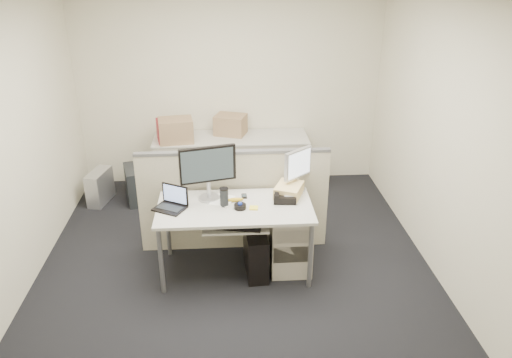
{
  "coord_description": "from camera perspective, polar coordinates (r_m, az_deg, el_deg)",
  "views": [
    {
      "loc": [
        -0.07,
        -4.26,
        2.98
      ],
      "look_at": [
        0.22,
        0.15,
        0.94
      ],
      "focal_mm": 35.0,
      "sensor_mm": 36.0,
      "label": 1
    }
  ],
  "objects": [
    {
      "name": "cardboard_box_left",
      "position": [
        6.45,
        -9.14,
        5.43
      ],
      "size": [
        0.47,
        0.38,
        0.32
      ],
      "primitive_type": "cube",
      "rotation": [
        0.0,
        0.0,
        0.15
      ],
      "color": "#89684F",
      "rests_on": "back_counter"
    },
    {
      "name": "desk",
      "position": [
        4.85,
        -2.43,
        -3.82
      ],
      "size": [
        1.5,
        0.75,
        0.73
      ],
      "color": "#B9B6AC",
      "rests_on": "floor"
    },
    {
      "name": "monitor_small",
      "position": [
        5.06,
        4.79,
        0.98
      ],
      "size": [
        0.39,
        0.37,
        0.44
      ],
      "primitive_type": "cube",
      "rotation": [
        0.0,
        0.0,
        0.7
      ],
      "color": "#B7B7BC",
      "rests_on": "desk"
    },
    {
      "name": "cardboard_box_right",
      "position": [
        6.66,
        -2.93,
        6.14
      ],
      "size": [
        0.47,
        0.41,
        0.28
      ],
      "primitive_type": "cube",
      "rotation": [
        0.0,
        0.0,
        -0.33
      ],
      "color": "#89684F",
      "rests_on": "back_counter"
    },
    {
      "name": "pc_tower_desk",
      "position": [
        5.03,
        -0.03,
        -8.33
      ],
      "size": [
        0.23,
        0.51,
        0.47
      ],
      "primitive_type": "cube",
      "rotation": [
        0.0,
        0.0,
        0.06
      ],
      "color": "black",
      "rests_on": "floor"
    },
    {
      "name": "wall_back",
      "position": [
        6.71,
        -3.05,
        10.65
      ],
      "size": [
        4.0,
        0.02,
        2.7
      ],
      "primitive_type": "cube",
      "color": "beige",
      "rests_on": "ground"
    },
    {
      "name": "wall_left",
      "position": [
        4.95,
        -26.42,
        2.84
      ],
      "size": [
        0.02,
        4.5,
        2.7
      ],
      "primitive_type": "cube",
      "color": "beige",
      "rests_on": "ground"
    },
    {
      "name": "pc_tower_spare_dark",
      "position": [
        6.61,
        -13.74,
        -0.62
      ],
      "size": [
        0.32,
        0.52,
        0.46
      ],
      "primitive_type": "cube",
      "rotation": [
        0.0,
        0.0,
        0.26
      ],
      "color": "black",
      "rests_on": "floor"
    },
    {
      "name": "trackball",
      "position": [
        4.77,
        -1.83,
        -3.16
      ],
      "size": [
        0.12,
        0.12,
        0.04
      ],
      "primitive_type": "cylinder",
      "rotation": [
        0.0,
        0.0,
        -0.03
      ],
      "color": "black",
      "rests_on": "desk"
    },
    {
      "name": "floor",
      "position": [
        5.2,
        -2.3,
        -10.3
      ],
      "size": [
        4.0,
        4.5,
        0.01
      ],
      "primitive_type": "cube",
      "color": "black",
      "rests_on": "ground"
    },
    {
      "name": "cubicle_partition",
      "position": [
        5.3,
        -2.54,
        -2.61
      ],
      "size": [
        2.0,
        0.06,
        1.1
      ],
      "primitive_type": "cube",
      "color": "#BCAF94",
      "rests_on": "floor"
    },
    {
      "name": "back_counter",
      "position": [
        6.72,
        -2.82,
        1.77
      ],
      "size": [
        2.0,
        0.6,
        0.72
      ],
      "primitive_type": "cube",
      "color": "#B5AB9E",
      "rests_on": "floor"
    },
    {
      "name": "banana",
      "position": [
        4.9,
        -2.48,
        -2.38
      ],
      "size": [
        0.18,
        0.06,
        0.04
      ],
      "primitive_type": "ellipsoid",
      "rotation": [
        0.0,
        0.0,
        0.1
      ],
      "color": "yellow",
      "rests_on": "desk"
    },
    {
      "name": "sticky_pad",
      "position": [
        4.77,
        -0.27,
        -3.32
      ],
      "size": [
        0.09,
        0.09,
        0.01
      ],
      "primitive_type": "cube",
      "rotation": [
        0.0,
        0.0,
        -0.13
      ],
      "color": "yellow",
      "rests_on": "desk"
    },
    {
      "name": "cellphone",
      "position": [
        5.0,
        -1.36,
        -1.97
      ],
      "size": [
        0.05,
        0.1,
        0.01
      ],
      "primitive_type": "cube",
      "rotation": [
        0.0,
        0.0,
        0.04
      ],
      "color": "black",
      "rests_on": "desk"
    },
    {
      "name": "travel_mug",
      "position": [
        4.8,
        -3.67,
        -2.14
      ],
      "size": [
        0.08,
        0.08,
        0.17
      ],
      "primitive_type": "cylinder",
      "rotation": [
        0.0,
        0.0,
        -0.01
      ],
      "color": "black",
      "rests_on": "desk"
    },
    {
      "name": "laptop",
      "position": [
        4.78,
        -9.91,
        -2.3
      ],
      "size": [
        0.35,
        0.32,
        0.21
      ],
      "primitive_type": "cube",
      "rotation": [
        0.0,
        0.0,
        -0.5
      ],
      "color": "black",
      "rests_on": "desk"
    },
    {
      "name": "red_binder",
      "position": [
        6.5,
        -10.88,
        5.3
      ],
      "size": [
        0.14,
        0.32,
        0.29
      ],
      "primitive_type": "cube",
      "rotation": [
        0.0,
        0.0,
        0.21
      ],
      "color": "maroon",
      "rests_on": "back_counter"
    },
    {
      "name": "keyboard",
      "position": [
        4.67,
        -2.31,
        -5.32
      ],
      "size": [
        0.5,
        0.27,
        0.03
      ],
      "primitive_type": "cube",
      "rotation": [
        0.0,
        0.0,
        -0.21
      ],
      "color": "black",
      "rests_on": "keyboard_tray"
    },
    {
      "name": "pc_tower_spare_silver",
      "position": [
        6.71,
        -17.41,
        -0.84
      ],
      "size": [
        0.28,
        0.48,
        0.42
      ],
      "primitive_type": "cube",
      "rotation": [
        0.0,
        0.0,
        -0.24
      ],
      "color": "#B7B7BC",
      "rests_on": "floor"
    },
    {
      "name": "wall_right",
      "position": [
        5.01,
        21.0,
        4.05
      ],
      "size": [
        0.02,
        4.5,
        2.7
      ],
      "primitive_type": "cube",
      "color": "beige",
      "rests_on": "ground"
    },
    {
      "name": "desk_phone",
      "position": [
        4.91,
        3.31,
        -2.16
      ],
      "size": [
        0.24,
        0.2,
        0.07
      ],
      "primitive_type": "cube",
      "rotation": [
        0.0,
        0.0,
        -0.1
      ],
      "color": "black",
      "rests_on": "desk"
    },
    {
      "name": "paper_stack",
      "position": [
        4.92,
        -3.88,
        -2.46
      ],
      "size": [
        0.27,
        0.3,
        0.01
      ],
      "primitive_type": "cube",
      "rotation": [
        0.0,
        0.0,
        -0.35
      ],
      "color": "white",
      "rests_on": "desk"
    },
    {
      "name": "drawer_pedestal",
      "position": [
        5.1,
        3.85,
        -6.7
      ],
      "size": [
        0.4,
        0.55,
        0.65
      ],
      "primitive_type": "cube",
      "color": "#B5AB9E",
      "rests_on": "floor"
    },
    {
      "name": "manila_folders",
      "position": [
        5.01,
        3.78,
        -1.29
      ],
      "size": [
        0.34,
        0.38,
        0.12
      ],
      "primitive_type": "cube",
      "rotation": [
        0.0,
        0.0,
        -0.4
      ],
      "color": "#DEB87D",
      "rests_on": "desk"
    },
    {
      "name": "wall_front",
      "position": [
        2.59,
        -1.37,
        -14.34
      ],
      "size": [
        4.0,
        0.02,
        2.7
      ],
      "primitive_type": "cube",
      "color": "beige",
      "rests_on": "ground"
    },
    {
      "name": "keyboard_tray",
      "position": [
        4.71,
        -2.37,
        -5.34
      ],
      "size": [
        0.62,
        0.32,
        0.02
      ],
      "primitive_type": "cube",
      "color": "#B9B6AC",
      "rests_on": "desk"
    },
    {
      "name": "monitor_main",
      "position": [
        4.86,
        -5.51,
        0.66
      ],
      "size": [
        0.59,
        0.34,
        0.55
      ],
      "primitive_type": "cube",
      "rotation": [
        0.0,
        0.0,
        0.24
      ],
      "color": "black",
      "rests_on": "desk"
    }
  ]
}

